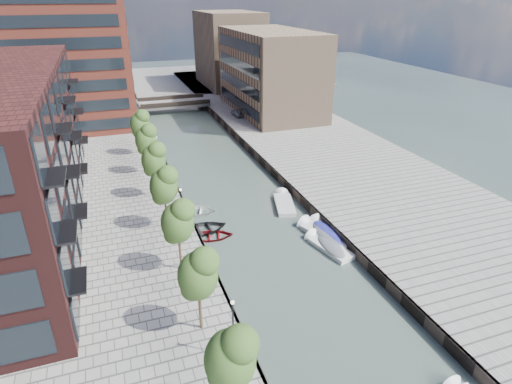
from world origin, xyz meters
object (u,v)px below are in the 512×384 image
tree_2 (177,220)px  sloop_4 (202,232)px  tree_1 (198,273)px  tree_5 (146,138)px  tree_6 (140,123)px  motorboat_1 (324,233)px  motorboat_2 (284,203)px  tree_0 (230,356)px  tree_3 (163,184)px  car (237,113)px  motorboat_3 (323,233)px  bridge (174,103)px  sloop_2 (212,238)px  sloop_3 (193,214)px  tree_4 (153,158)px  motorboat_4 (327,246)px

tree_2 → sloop_4: bearing=64.7°
tree_1 → tree_5: bearing=90.0°
tree_6 → motorboat_1: bearing=-61.8°
motorboat_2 → tree_0: bearing=-118.5°
tree_0 → motorboat_1: bearing=49.5°
tree_1 → tree_5: same height
tree_3 → car: 39.56m
tree_5 → motorboat_2: size_ratio=1.07×
tree_0 → motorboat_3: 21.89m
sloop_4 → motorboat_1: motorboat_1 is taller
bridge → sloop_2: 48.96m
motorboat_3 → car: car is taller
tree_2 → motorboat_1: bearing=9.0°
sloop_4 → tree_1: bearing=160.7°
motorboat_2 → car: 32.98m
car → tree_6: bearing=-145.0°
tree_0 → sloop_3: (3.10, 24.65, -5.31)m
tree_5 → motorboat_3: (13.72, -18.71, -5.08)m
tree_3 → motorboat_3: (13.72, -4.71, -5.08)m
motorboat_3 → sloop_4: bearing=157.7°
bridge → tree_6: 27.63m
bridge → tree_4: size_ratio=2.18×
bridge → car: size_ratio=3.66×
tree_0 → tree_5: size_ratio=1.00×
tree_0 → sloop_4: tree_0 is taller
tree_3 → motorboat_2: bearing=11.5°
tree_5 → sloop_2: tree_5 is taller
tree_3 → motorboat_3: bearing=-18.9°
sloop_2 → sloop_3: 5.39m
sloop_2 → motorboat_2: 10.03m
sloop_4 → car: bearing=-28.6°
tree_2 → sloop_2: bearing=54.7°
sloop_3 → motorboat_4: motorboat_4 is taller
tree_3 → tree_5: same height
motorboat_2 → motorboat_4: size_ratio=1.07×
tree_1 → motorboat_3: size_ratio=0.99×
motorboat_3 → tree_5: bearing=126.3°
tree_0 → tree_4: bearing=90.0°
bridge → motorboat_2: (4.30, -44.40, -1.29)m
motorboat_1 → car: car is taller
tree_6 → car: size_ratio=1.68×
tree_2 → motorboat_2: (12.80, 9.60, -5.20)m
bridge → tree_2: 54.81m
tree_6 → sloop_3: tree_6 is taller
sloop_4 → motorboat_3: (10.57, -4.35, 0.23)m
motorboat_1 → tree_6: bearing=118.2°
tree_1 → sloop_3: 18.69m
tree_4 → sloop_2: bearing=-66.7°
tree_0 → tree_4: (0.00, 28.00, 0.00)m
tree_1 → sloop_3: bearing=80.0°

